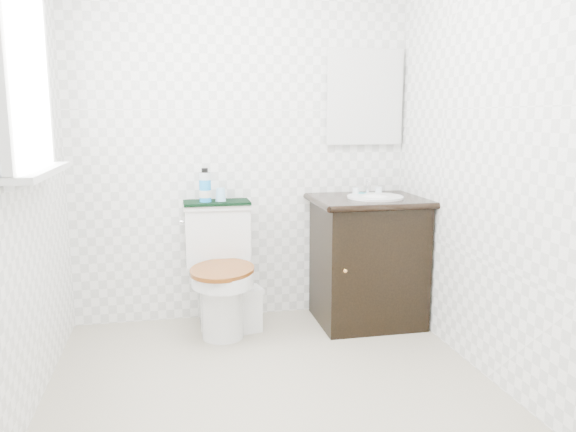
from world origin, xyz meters
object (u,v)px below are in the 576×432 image
object	(u,v)px
mouthwash_bottle	(205,186)
cup	(221,195)
toilet	(220,276)
vanity	(368,257)
trash_bin	(246,309)

from	to	relation	value
mouthwash_bottle	cup	distance (m)	0.11
toilet	vanity	size ratio (longest dim) A/B	0.85
trash_bin	cup	world-z (taller)	cup
vanity	trash_bin	size ratio (longest dim) A/B	3.31
toilet	cup	distance (m)	0.51
trash_bin	mouthwash_bottle	world-z (taller)	mouthwash_bottle
vanity	trash_bin	xyz separation A→B (m)	(-0.80, -0.01, -0.29)
vanity	mouthwash_bottle	distance (m)	1.13
toilet	cup	bearing A→B (deg)	77.25
mouthwash_bottle	vanity	bearing A→B (deg)	-9.57
vanity	trash_bin	world-z (taller)	vanity
vanity	mouthwash_bottle	size ratio (longest dim) A/B	4.36
trash_bin	cup	bearing A→B (deg)	123.67
vanity	toilet	bearing A→B (deg)	176.06
toilet	trash_bin	world-z (taller)	toilet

